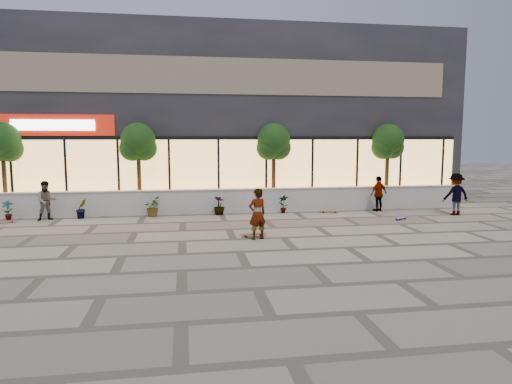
{
  "coord_description": "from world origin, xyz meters",
  "views": [
    {
      "loc": [
        -1.52,
        -12.73,
        3.27
      ],
      "look_at": [
        1.03,
        3.54,
        1.3
      ],
      "focal_mm": 32.0,
      "sensor_mm": 36.0,
      "label": 1
    }
  ],
  "objects": [
    {
      "name": "shrub_e",
      "position": [
        2.7,
        6.45,
        0.41
      ],
      "size": [
        0.46,
        0.35,
        0.81
      ],
      "primitive_type": "imported",
      "rotation": [
        0.0,
        0.0,
        3.28
      ],
      "color": "#163912",
      "rests_on": "ground"
    },
    {
      "name": "tree_east",
      "position": [
        8.0,
        7.7,
        2.99
      ],
      "size": [
        1.6,
        1.5,
        3.92
      ],
      "color": "#432D18",
      "rests_on": "ground"
    },
    {
      "name": "tree_west",
      "position": [
        -9.0,
        7.7,
        2.99
      ],
      "size": [
        1.6,
        1.5,
        3.92
      ],
      "color": "#432D18",
      "rests_on": "ground"
    },
    {
      "name": "shrub_c",
      "position": [
        -2.9,
        6.45,
        0.41
      ],
      "size": [
        0.68,
        0.77,
        0.81
      ],
      "primitive_type": "imported",
      "rotation": [
        0.0,
        0.0,
        1.64
      ],
      "color": "#163912",
      "rests_on": "ground"
    },
    {
      "name": "retail_building",
      "position": [
        -0.0,
        12.49,
        4.25
      ],
      "size": [
        24.0,
        9.17,
        8.5
      ],
      "color": "#232328",
      "rests_on": "ground"
    },
    {
      "name": "skater_left",
      "position": [
        -6.95,
        6.2,
        0.79
      ],
      "size": [
        0.92,
        0.82,
        1.57
      ],
      "primitive_type": "imported",
      "rotation": [
        0.0,
        0.0,
        0.35
      ],
      "color": "#998A62",
      "rests_on": "ground"
    },
    {
      "name": "skater_right_near",
      "position": [
        7.0,
        6.3,
        0.79
      ],
      "size": [
        1.0,
        0.71,
        1.58
      ],
      "primitive_type": "imported",
      "rotation": [
        0.0,
        0.0,
        3.54
      ],
      "color": "silver",
      "rests_on": "ground"
    },
    {
      "name": "skateboard_right_near",
      "position": [
        4.69,
        6.2,
        0.08
      ],
      "size": [
        0.87,
        0.38,
        0.1
      ],
      "rotation": [
        0.0,
        0.0,
        -0.21
      ],
      "color": "olive",
      "rests_on": "ground"
    },
    {
      "name": "ground",
      "position": [
        0.0,
        0.0,
        0.0
      ],
      "size": [
        80.0,
        80.0,
        0.0
      ],
      "primitive_type": "plane",
      "color": "#9E9989",
      "rests_on": "ground"
    },
    {
      "name": "tree_mideast",
      "position": [
        2.5,
        7.7,
        2.99
      ],
      "size": [
        1.6,
        1.5,
        3.92
      ],
      "color": "#432D18",
      "rests_on": "ground"
    },
    {
      "name": "skateboard_right_far",
      "position": [
        7.02,
        4.17,
        0.08
      ],
      "size": [
        0.74,
        0.61,
        0.09
      ],
      "rotation": [
        0.0,
        0.0,
        0.63
      ],
      "color": "#59579F",
      "rests_on": "ground"
    },
    {
      "name": "shrub_a",
      "position": [
        -8.5,
        6.45,
        0.41
      ],
      "size": [
        0.43,
        0.29,
        0.81
      ],
      "primitive_type": "imported",
      "color": "#163912",
      "rests_on": "ground"
    },
    {
      "name": "skater_right_far",
      "position": [
        9.8,
        4.84,
        0.89
      ],
      "size": [
        1.16,
        0.69,
        1.77
      ],
      "primitive_type": "imported",
      "rotation": [
        0.0,
        0.0,
        3.17
      ],
      "color": "maroon",
      "rests_on": "ground"
    },
    {
      "name": "planter_wall",
      "position": [
        0.0,
        7.0,
        0.52
      ],
      "size": [
        22.0,
        0.42,
        1.04
      ],
      "color": "silver",
      "rests_on": "ground"
    },
    {
      "name": "shrub_b",
      "position": [
        -5.7,
        6.45,
        0.41
      ],
      "size": [
        0.57,
        0.57,
        0.81
      ],
      "primitive_type": "imported",
      "rotation": [
        0.0,
        0.0,
        0.82
      ],
      "color": "#163912",
      "rests_on": "ground"
    },
    {
      "name": "skateboard_left",
      "position": [
        -8.37,
        5.83,
        0.07
      ],
      "size": [
        0.71,
        0.41,
        0.08
      ],
      "rotation": [
        0.0,
        0.0,
        0.36
      ],
      "color": "red",
      "rests_on": "ground"
    },
    {
      "name": "skateboard_center",
      "position": [
        0.69,
        1.92,
        0.09
      ],
      "size": [
        0.89,
        0.34,
        0.1
      ],
      "rotation": [
        0.0,
        0.0,
        0.14
      ],
      "color": "brown",
      "rests_on": "ground"
    },
    {
      "name": "skater_center",
      "position": [
        0.76,
        1.55,
        0.83
      ],
      "size": [
        0.7,
        0.57,
        1.66
      ],
      "primitive_type": "imported",
      "rotation": [
        0.0,
        0.0,
        3.47
      ],
      "color": "white",
      "rests_on": "ground"
    },
    {
      "name": "shrub_d",
      "position": [
        -0.1,
        6.45,
        0.41
      ],
      "size": [
        0.64,
        0.64,
        0.81
      ],
      "primitive_type": "imported",
      "rotation": [
        0.0,
        0.0,
        2.46
      ],
      "color": "#163912",
      "rests_on": "ground"
    },
    {
      "name": "tree_midwest",
      "position": [
        -3.5,
        7.7,
        2.99
      ],
      "size": [
        1.6,
        1.5,
        3.92
      ],
      "color": "#432D18",
      "rests_on": "ground"
    }
  ]
}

